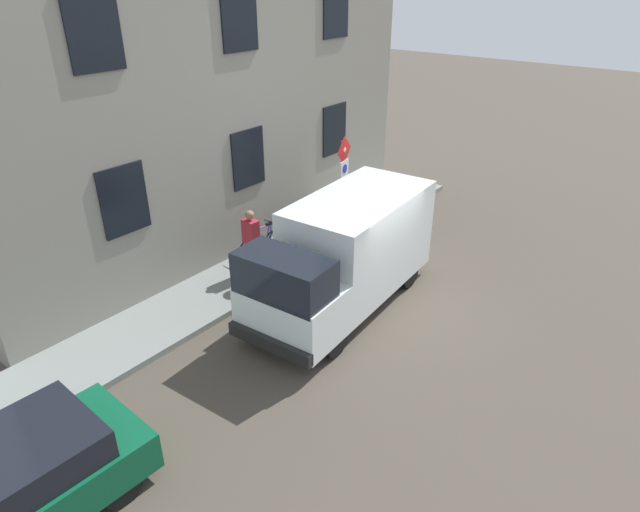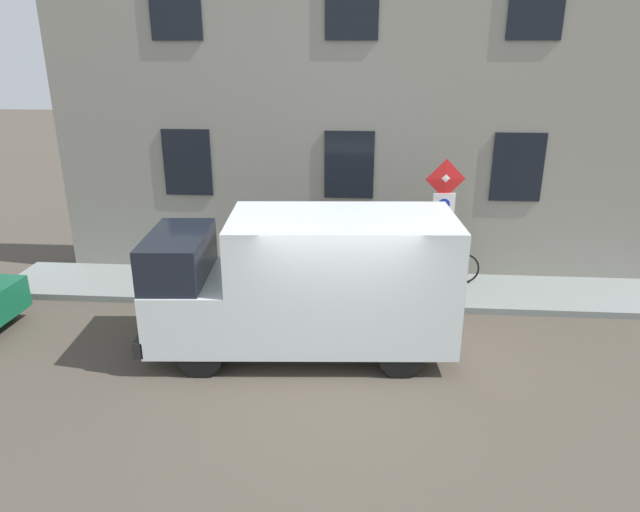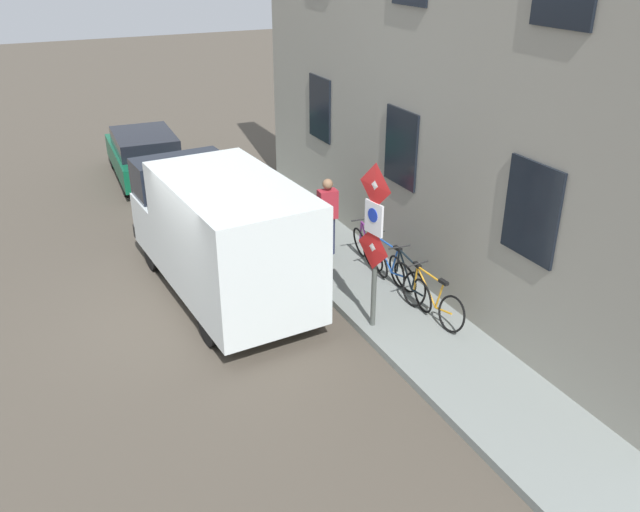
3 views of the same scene
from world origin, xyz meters
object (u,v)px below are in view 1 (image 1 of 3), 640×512
Objects in this scene: bicycle_blue at (282,232)px; pedestrian at (251,240)px; sign_post_stacked at (344,178)px; delivery_van at (345,253)px; bicycle_purple at (263,242)px; litter_bin at (255,269)px; parked_hatchback at (1,493)px; bicycle_orange at (316,215)px; bicycle_black at (299,224)px.

pedestrian is at bearing 11.12° from bicycle_blue.
sign_post_stacked reaches higher than delivery_van.
bicycle_blue is 0.76m from bicycle_purple.
bicycle_blue is at bearing -64.29° from litter_bin.
delivery_van reaches higher than pedestrian.
bicycle_purple is at bearing 61.17° from sign_post_stacked.
bicycle_purple is (0.00, 0.76, 0.00)m from bicycle_blue.
bicycle_blue and bicycle_purple have the same top height.
pedestrian reaches higher than parked_hatchback.
litter_bin reaches higher than bicycle_orange.
sign_post_stacked is 1.87m from bicycle_orange.
delivery_van reaches higher than bicycle_blue.
bicycle_blue is at bearing 48.97° from sign_post_stacked.
delivery_van is 3.19× the size of bicycle_black.
bicycle_purple is (1.14, 2.07, -1.47)m from sign_post_stacked.
sign_post_stacked is 1.69× the size of bicycle_black.
bicycle_blue is 1.00× the size of pedestrian.
parked_hatchback is at bearing 99.81° from sign_post_stacked.
bicycle_orange is 3.72m from litter_bin.
bicycle_purple is at bearing -102.19° from delivery_van.
bicycle_blue is (1.14, 1.31, -1.47)m from sign_post_stacked.
parked_hatchback is (-1.76, 10.15, -1.25)m from sign_post_stacked.
pedestrian is (-0.53, 1.68, 0.56)m from bicycle_blue.
sign_post_stacked reaches higher than bicycle_purple.
delivery_van is at bearing -74.30° from pedestrian.
bicycle_black is 1.00× the size of pedestrian.
bicycle_black is 1.00× the size of bicycle_purple.
bicycle_orange is 0.76m from bicycle_black.
sign_post_stacked is 1.68× the size of pedestrian.
bicycle_orange is 1.52m from bicycle_blue.
sign_post_stacked is 1.68× the size of bicycle_orange.
bicycle_black is at bearing 25.58° from sign_post_stacked.
parked_hatchback is at bearing -5.11° from delivery_van.
litter_bin is (-0.99, 2.06, 0.08)m from bicycle_blue.
delivery_van reaches higher than bicycle_black.
bicycle_blue is (-0.00, 0.76, 0.00)m from bicycle_black.
bicycle_orange is 1.91× the size of litter_bin.
bicycle_orange and bicycle_purple have the same top height.
delivery_van is at bearing 43.11° from bicycle_orange.
pedestrian is at bearing 17.35° from bicycle_black.
delivery_van is at bearing 87.53° from bicycle_purple.
bicycle_blue is (-0.00, 1.52, 0.00)m from bicycle_orange.
bicycle_black is (2.89, -9.61, -0.22)m from parked_hatchback.
pedestrian is at bearing -159.22° from parked_hatchback.
bicycle_black is 0.76m from bicycle_blue.
bicycle_orange is at bearing 173.65° from bicycle_blue.
bicycle_purple is 1.63m from litter_bin.
litter_bin is (1.90, -6.79, -0.14)m from parked_hatchback.
bicycle_orange is at bearing 14.13° from pedestrian.
sign_post_stacked reaches higher than litter_bin.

